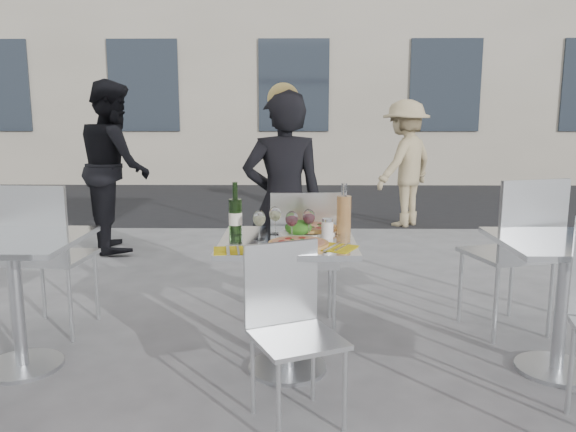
{
  "coord_description": "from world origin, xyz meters",
  "views": [
    {
      "loc": [
        0.04,
        -2.95,
        1.4
      ],
      "look_at": [
        0.0,
        0.15,
        0.85
      ],
      "focal_mm": 35.0,
      "sensor_mm": 36.0,
      "label": 1
    }
  ],
  "objects_px": {
    "pedestrian_b": "(405,164)",
    "pizza_far": "(312,229)",
    "wineglass_red_a": "(292,220)",
    "napkin_left": "(232,250)",
    "salad_plate": "(298,229)",
    "pedestrian_a": "(115,166)",
    "wineglass_red_b": "(309,218)",
    "side_table_left": "(15,276)",
    "side_chair_lfar": "(44,247)",
    "side_chair_rfar": "(518,244)",
    "wineglass_white_a": "(259,220)",
    "chair_far": "(305,250)",
    "wineglass_white_b": "(275,215)",
    "pizza_near": "(299,244)",
    "carafe": "(344,214)",
    "wine_bottle": "(235,214)",
    "side_table_right": "(564,278)",
    "sugar_shaker": "(327,228)",
    "napkin_right": "(336,247)",
    "main_table": "(288,277)",
    "woman_diner": "(283,204)"
  },
  "relations": [
    {
      "from": "pedestrian_b",
      "to": "woman_diner",
      "type": "bearing_deg",
      "value": 18.18
    },
    {
      "from": "wineglass_white_a",
      "to": "wine_bottle",
      "type": "bearing_deg",
      "value": 136.96
    },
    {
      "from": "pedestrian_a",
      "to": "carafe",
      "type": "xyz_separation_m",
      "value": [
        2.17,
        -2.78,
        -0.02
      ]
    },
    {
      "from": "wineglass_white_b",
      "to": "wineglass_red_b",
      "type": "relative_size",
      "value": 1.0
    },
    {
      "from": "side_table_right",
      "to": "pedestrian_a",
      "type": "bearing_deg",
      "value": 139.23
    },
    {
      "from": "pedestrian_b",
      "to": "wineglass_white_a",
      "type": "xyz_separation_m",
      "value": [
        -1.59,
        -4.26,
        0.06
      ]
    },
    {
      "from": "pedestrian_b",
      "to": "salad_plate",
      "type": "relative_size",
      "value": 7.31
    },
    {
      "from": "pedestrian_a",
      "to": "pizza_far",
      "type": "bearing_deg",
      "value": -166.79
    },
    {
      "from": "wineglass_white_a",
      "to": "chair_far",
      "type": "bearing_deg",
      "value": 65.18
    },
    {
      "from": "side_table_left",
      "to": "side_chair_lfar",
      "type": "distance_m",
      "value": 0.48
    },
    {
      "from": "pizza_far",
      "to": "pedestrian_b",
      "type": "bearing_deg",
      "value": 72.09
    },
    {
      "from": "wineglass_white_a",
      "to": "napkin_left",
      "type": "height_order",
      "value": "wineglass_white_a"
    },
    {
      "from": "side_chair_rfar",
      "to": "napkin_left",
      "type": "bearing_deg",
      "value": 9.36
    },
    {
      "from": "side_table_left",
      "to": "pizza_far",
      "type": "xyz_separation_m",
      "value": [
        1.64,
        0.21,
        0.23
      ]
    },
    {
      "from": "side_chair_rfar",
      "to": "chair_far",
      "type": "bearing_deg",
      "value": -15.86
    },
    {
      "from": "pedestrian_b",
      "to": "pizza_far",
      "type": "height_order",
      "value": "pedestrian_b"
    },
    {
      "from": "chair_far",
      "to": "wine_bottle",
      "type": "relative_size",
      "value": 3.2
    },
    {
      "from": "side_table_right",
      "to": "napkin_left",
      "type": "relative_size",
      "value": 3.68
    },
    {
      "from": "side_table_right",
      "to": "pedestrian_a",
      "type": "height_order",
      "value": "pedestrian_a"
    },
    {
      "from": "sugar_shaker",
      "to": "carafe",
      "type": "bearing_deg",
      "value": 38.9
    },
    {
      "from": "side_chair_lfar",
      "to": "wineglass_white_a",
      "type": "relative_size",
      "value": 6.31
    },
    {
      "from": "side_chair_rfar",
      "to": "side_chair_lfar",
      "type": "bearing_deg",
      "value": -14.48
    },
    {
      "from": "carafe",
      "to": "napkin_right",
      "type": "xyz_separation_m",
      "value": [
        -0.06,
        -0.31,
        -0.11
      ]
    },
    {
      "from": "side_chair_lfar",
      "to": "wineglass_white_a",
      "type": "distance_m",
      "value": 1.5
    },
    {
      "from": "carafe",
      "to": "sugar_shaker",
      "type": "relative_size",
      "value": 2.71
    },
    {
      "from": "woman_diner",
      "to": "sugar_shaker",
      "type": "xyz_separation_m",
      "value": [
        0.26,
        -0.94,
        0.01
      ]
    },
    {
      "from": "pizza_far",
      "to": "carafe",
      "type": "distance_m",
      "value": 0.23
    },
    {
      "from": "side_table_right",
      "to": "wineglass_white_a",
      "type": "bearing_deg",
      "value": -179.53
    },
    {
      "from": "wineglass_red_b",
      "to": "side_table_left",
      "type": "bearing_deg",
      "value": -178.42
    },
    {
      "from": "woman_diner",
      "to": "sugar_shaker",
      "type": "height_order",
      "value": "woman_diner"
    },
    {
      "from": "side_table_right",
      "to": "side_chair_lfar",
      "type": "xyz_separation_m",
      "value": [
        -3.05,
        0.47,
        0.05
      ]
    },
    {
      "from": "napkin_right",
      "to": "main_table",
      "type": "bearing_deg",
      "value": 168.44
    },
    {
      "from": "pizza_far",
      "to": "napkin_right",
      "type": "xyz_separation_m",
      "value": [
        0.11,
        -0.41,
        -0.01
      ]
    },
    {
      "from": "side_chair_lfar",
      "to": "wineglass_red_a",
      "type": "bearing_deg",
      "value": 166.86
    },
    {
      "from": "salad_plate",
      "to": "wine_bottle",
      "type": "xyz_separation_m",
      "value": [
        -0.35,
        0.02,
        0.08
      ]
    },
    {
      "from": "side_chair_lfar",
      "to": "side_chair_rfar",
      "type": "height_order",
      "value": "side_chair_rfar"
    },
    {
      "from": "side_chair_lfar",
      "to": "carafe",
      "type": "bearing_deg",
      "value": 173.19
    },
    {
      "from": "pedestrian_a",
      "to": "wine_bottle",
      "type": "bearing_deg",
      "value": -174.05
    },
    {
      "from": "sugar_shaker",
      "to": "pizza_near",
      "type": "bearing_deg",
      "value": -130.31
    },
    {
      "from": "salad_plate",
      "to": "napkin_right",
      "type": "height_order",
      "value": "salad_plate"
    },
    {
      "from": "wineglass_red_a",
      "to": "napkin_left",
      "type": "relative_size",
      "value": 0.77
    },
    {
      "from": "pizza_near",
      "to": "wineglass_white_a",
      "type": "bearing_deg",
      "value": 147.0
    },
    {
      "from": "pedestrian_b",
      "to": "pizza_far",
      "type": "distance_m",
      "value": 4.23
    },
    {
      "from": "pizza_far",
      "to": "wineglass_red_b",
      "type": "distance_m",
      "value": 0.2
    },
    {
      "from": "wineglass_white_b",
      "to": "napkin_right",
      "type": "xyz_separation_m",
      "value": [
        0.32,
        -0.33,
        -0.11
      ]
    },
    {
      "from": "side_table_right",
      "to": "wine_bottle",
      "type": "xyz_separation_m",
      "value": [
        -1.79,
        0.12,
        0.32
      ]
    },
    {
      "from": "pizza_far",
      "to": "salad_plate",
      "type": "bearing_deg",
      "value": -123.27
    },
    {
      "from": "wineglass_white_b",
      "to": "napkin_left",
      "type": "distance_m",
      "value": 0.46
    },
    {
      "from": "napkin_left",
      "to": "pedestrian_b",
      "type": "bearing_deg",
      "value": 61.08
    },
    {
      "from": "woman_diner",
      "to": "napkin_right",
      "type": "relative_size",
      "value": 6.52
    }
  ]
}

